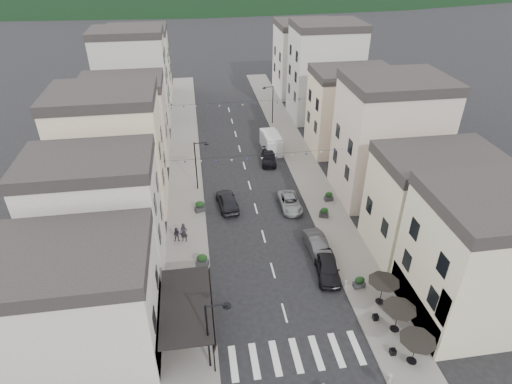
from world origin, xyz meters
TOP-DOWN VIEW (x-y plane):
  - ground at (0.00, 0.00)m, footprint 700.00×700.00m
  - sidewalk_left at (-7.50, 32.00)m, footprint 4.00×76.00m
  - sidewalk_right at (7.50, 32.00)m, footprint 4.00×76.00m
  - boutique_building at (-15.50, 5.00)m, footprint 12.00×8.00m
  - bistro_building at (14.50, 4.00)m, footprint 10.00×8.00m
  - boutique_awning at (-7.25, 5.00)m, footprint 3.77×7.50m
  - buildings_row_left at (-14.50, 37.75)m, footprint 10.20×54.16m
  - buildings_row_right at (14.50, 36.59)m, footprint 10.20×54.16m
  - cafe_terrace at (7.70, 2.80)m, footprint 2.50×8.10m
  - streetlamp_left_near at (-5.82, 2.00)m, footprint 1.70×0.56m
  - streetlamp_left_far at (-5.82, 26.00)m, footprint 1.70×0.56m
  - streetlamp_right_far at (5.82, 44.00)m, footprint 1.70×0.56m
  - bollards at (0.00, 5.50)m, footprint 11.66×10.26m
  - bunting_near at (0.00, 22.00)m, footprint 19.00×0.28m
  - bunting_far at (0.00, 38.00)m, footprint 19.00×0.28m
  - parked_car_a at (4.60, 9.76)m, footprint 2.49×4.91m
  - parked_car_b at (4.60, 12.90)m, footprint 1.94×4.76m
  - parked_car_c at (3.66, 20.65)m, footprint 2.16×4.65m
  - parked_car_d at (3.27, 31.41)m, footprint 2.41×4.76m
  - parked_car_e at (-3.02, 21.73)m, footprint 2.46×5.02m
  - delivery_van at (4.20, 34.88)m, footprint 2.30×5.35m
  - pedestrian_a at (-7.70, 16.32)m, footprint 0.81×0.63m
  - pedestrian_b at (-8.38, 16.35)m, footprint 0.76×0.60m
  - planter_la at (-6.16, 12.48)m, footprint 1.24×0.93m
  - planter_lb at (-6.00, 21.23)m, footprint 1.24×0.92m
  - planter_ra at (6.79, 7.77)m, footprint 1.03×0.65m
  - planter_rb at (6.79, 18.22)m, footprint 1.11×0.86m
  - planter_rc at (8.21, 21.22)m, footprint 1.00×0.61m

SIDE VIEW (x-z plane):
  - ground at x=0.00m, z-range 0.00..0.00m
  - sidewalk_left at x=-7.50m, z-range 0.00..0.12m
  - sidewalk_right at x=7.50m, z-range 0.00..0.12m
  - bollards at x=0.00m, z-range 0.12..0.72m
  - planter_rc at x=8.21m, z-range 0.10..1.17m
  - parked_car_c at x=3.66m, z-range 0.00..1.29m
  - planter_ra at x=6.79m, z-range 0.10..1.19m
  - planter_rb at x=6.79m, z-range 0.10..1.21m
  - parked_car_d at x=3.27m, z-range 0.00..1.32m
  - planter_la at x=-6.16m, z-range 0.10..1.34m
  - planter_lb at x=-6.00m, z-range 0.10..1.35m
  - parked_car_b at x=4.60m, z-range 0.00..1.54m
  - parked_car_a at x=4.60m, z-range 0.00..1.60m
  - parked_car_e at x=-3.02m, z-range 0.00..1.65m
  - pedestrian_b at x=-8.38m, z-range 0.12..1.65m
  - pedestrian_a at x=-7.70m, z-range 0.12..2.09m
  - delivery_van at x=4.20m, z-range -0.02..2.50m
  - cafe_terrace at x=7.70m, z-range 1.09..3.62m
  - boutique_awning at x=-7.25m, z-range 1.48..4.75m
  - streetlamp_left_near at x=-5.82m, z-range 0.70..6.70m
  - streetlamp_left_far at x=-5.82m, z-range 0.70..6.70m
  - streetlamp_right_far at x=5.82m, z-range 0.70..6.70m
  - boutique_building at x=-15.50m, z-range 0.00..8.00m
  - bistro_building at x=14.50m, z-range 0.00..10.00m
  - bunting_near at x=0.00m, z-range 5.34..5.96m
  - bunting_far at x=0.00m, z-range 5.34..5.96m
  - buildings_row_left at x=-14.50m, z-range -0.88..13.12m
  - buildings_row_right at x=14.50m, z-range -0.93..13.57m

